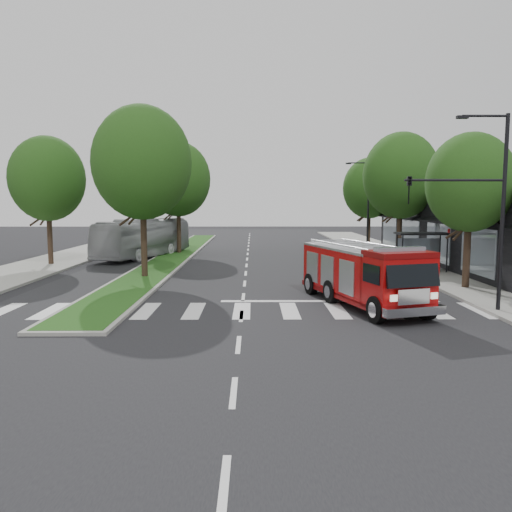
{
  "coord_description": "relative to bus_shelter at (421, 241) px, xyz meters",
  "views": [
    {
      "loc": [
        0.46,
        -23.49,
        4.53
      ],
      "look_at": [
        0.62,
        1.72,
        1.8
      ],
      "focal_mm": 35.0,
      "sensor_mm": 36.0,
      "label": 1
    }
  ],
  "objects": [
    {
      "name": "ground",
      "position": [
        -11.2,
        -8.15,
        -2.04
      ],
      "size": [
        140.0,
        140.0,
        0.0
      ],
      "primitive_type": "plane",
      "color": "black",
      "rests_on": "ground"
    },
    {
      "name": "sidewalk_right",
      "position": [
        1.3,
        1.85,
        -1.96
      ],
      "size": [
        5.0,
        80.0,
        0.15
      ],
      "primitive_type": "cube",
      "color": "gray",
      "rests_on": "ground"
    },
    {
      "name": "sidewalk_left",
      "position": [
        -25.7,
        1.85,
        -1.96
      ],
      "size": [
        5.0,
        80.0,
        0.15
      ],
      "primitive_type": "cube",
      "color": "gray",
      "rests_on": "ground"
    },
    {
      "name": "median",
      "position": [
        -17.2,
        9.85,
        -1.96
      ],
      "size": [
        3.0,
        50.0,
        0.15
      ],
      "color": "gray",
      "rests_on": "ground"
    },
    {
      "name": "storefront_row",
      "position": [
        5.8,
        1.85,
        0.46
      ],
      "size": [
        8.0,
        30.0,
        5.0
      ],
      "primitive_type": "cube",
      "color": "black",
      "rests_on": "ground"
    },
    {
      "name": "bus_shelter",
      "position": [
        0.0,
        0.0,
        0.0
      ],
      "size": [
        3.2,
        1.6,
        2.61
      ],
      "color": "black",
      "rests_on": "ground"
    },
    {
      "name": "tree_right_near",
      "position": [
        0.3,
        -6.15,
        3.47
      ],
      "size": [
        4.4,
        4.4,
        8.05
      ],
      "color": "black",
      "rests_on": "ground"
    },
    {
      "name": "tree_right_mid",
      "position": [
        0.3,
        5.85,
        4.45
      ],
      "size": [
        5.6,
        5.6,
        9.72
      ],
      "color": "black",
      "rests_on": "ground"
    },
    {
      "name": "tree_right_far",
      "position": [
        0.3,
        15.85,
        3.8
      ],
      "size": [
        5.0,
        5.0,
        8.73
      ],
      "color": "black",
      "rests_on": "ground"
    },
    {
      "name": "tree_median_near",
      "position": [
        -17.2,
        -2.15,
        4.77
      ],
      "size": [
        5.8,
        5.8,
        10.16
      ],
      "color": "black",
      "rests_on": "ground"
    },
    {
      "name": "tree_median_far",
      "position": [
        -17.2,
        11.85,
        4.45
      ],
      "size": [
        5.6,
        5.6,
        9.72
      ],
      "color": "black",
      "rests_on": "ground"
    },
    {
      "name": "tree_left_mid",
      "position": [
        -25.2,
        3.85,
        4.12
      ],
      "size": [
        5.2,
        5.2,
        9.16
      ],
      "color": "black",
      "rests_on": "ground"
    },
    {
      "name": "streetlight_right_near",
      "position": [
        -1.59,
        -11.65,
        2.63
      ],
      "size": [
        4.08,
        0.22,
        8.0
      ],
      "color": "black",
      "rests_on": "ground"
    },
    {
      "name": "streetlight_right_far",
      "position": [
        -0.85,
        11.85,
        2.44
      ],
      "size": [
        2.11,
        0.2,
        8.0
      ],
      "color": "black",
      "rests_on": "ground"
    },
    {
      "name": "fire_engine",
      "position": [
        -5.95,
        -10.02,
        -0.68
      ],
      "size": [
        4.61,
        8.51,
        2.83
      ],
      "rotation": [
        0.0,
        0.0,
        0.29
      ],
      "color": "#650505",
      "rests_on": "ground"
    },
    {
      "name": "city_bus",
      "position": [
        -19.7,
        9.39,
        -0.44
      ],
      "size": [
        6.13,
        11.75,
        3.2
      ],
      "primitive_type": "imported",
      "rotation": [
        0.0,
        0.0,
        -0.32
      ],
      "color": "#A9A9AD",
      "rests_on": "ground"
    }
  ]
}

